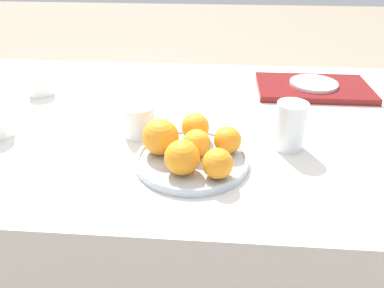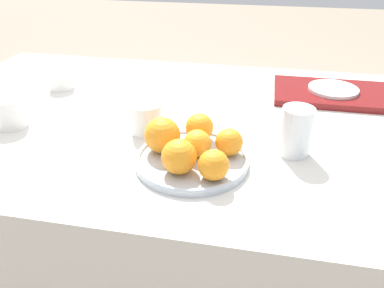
# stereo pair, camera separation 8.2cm
# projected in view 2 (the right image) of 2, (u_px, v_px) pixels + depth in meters

# --- Properties ---
(ground_plane) EXTENTS (12.00, 12.00, 0.00)m
(ground_plane) POSITION_uv_depth(u_px,v_px,m) (176.00, 285.00, 1.41)
(ground_plane) COLOR gray
(table) EXTENTS (1.54, 0.94, 0.71)m
(table) POSITION_uv_depth(u_px,v_px,m) (173.00, 212.00, 1.24)
(table) COLOR silver
(table) RESTS_ON ground_plane
(fruit_platter) EXTENTS (0.26, 0.26, 0.02)m
(fruit_platter) POSITION_uv_depth(u_px,v_px,m) (192.00, 159.00, 0.84)
(fruit_platter) COLOR #B2BCC6
(fruit_platter) RESTS_ON table
(orange_0) EXTENTS (0.06, 0.06, 0.06)m
(orange_0) POSITION_uv_depth(u_px,v_px,m) (197.00, 143.00, 0.83)
(orange_0) COLOR orange
(orange_0) RESTS_ON fruit_platter
(orange_1) EXTENTS (0.07, 0.07, 0.07)m
(orange_1) POSITION_uv_depth(u_px,v_px,m) (179.00, 157.00, 0.77)
(orange_1) COLOR orange
(orange_1) RESTS_ON fruit_platter
(orange_2) EXTENTS (0.06, 0.06, 0.06)m
(orange_2) POSITION_uv_depth(u_px,v_px,m) (229.00, 142.00, 0.84)
(orange_2) COLOR orange
(orange_2) RESTS_ON fruit_platter
(orange_3) EXTENTS (0.08, 0.08, 0.08)m
(orange_3) POSITION_uv_depth(u_px,v_px,m) (162.00, 135.00, 0.85)
(orange_3) COLOR orange
(orange_3) RESTS_ON fruit_platter
(orange_4) EXTENTS (0.06, 0.06, 0.06)m
(orange_4) POSITION_uv_depth(u_px,v_px,m) (214.00, 165.00, 0.76)
(orange_4) COLOR orange
(orange_4) RESTS_ON fruit_platter
(orange_5) EXTENTS (0.07, 0.07, 0.07)m
(orange_5) POSITION_uv_depth(u_px,v_px,m) (199.00, 127.00, 0.89)
(orange_5) COLOR orange
(orange_5) RESTS_ON fruit_platter
(water_glass) EXTENTS (0.07, 0.07, 0.12)m
(water_glass) POSITION_uv_depth(u_px,v_px,m) (296.00, 131.00, 0.85)
(water_glass) COLOR silver
(water_glass) RESTS_ON table
(serving_tray) EXTENTS (0.36, 0.22, 0.02)m
(serving_tray) POSITION_uv_depth(u_px,v_px,m) (332.00, 94.00, 1.17)
(serving_tray) COLOR maroon
(serving_tray) RESTS_ON table
(side_plate) EXTENTS (0.15, 0.15, 0.01)m
(side_plate) POSITION_uv_depth(u_px,v_px,m) (333.00, 89.00, 1.16)
(side_plate) COLOR silver
(side_plate) RESTS_ON serving_tray
(cup_0) EXTENTS (0.09, 0.09, 0.08)m
(cup_0) POSITION_uv_depth(u_px,v_px,m) (10.00, 112.00, 0.99)
(cup_0) COLOR white
(cup_0) RESTS_ON table
(cup_1) EXTENTS (0.08, 0.08, 0.08)m
(cup_1) POSITION_uv_depth(u_px,v_px,m) (146.00, 118.00, 0.95)
(cup_1) COLOR white
(cup_1) RESTS_ON table
(cup_2) EXTENTS (0.08, 0.08, 0.06)m
(cup_2) POSITION_uv_depth(u_px,v_px,m) (61.00, 79.00, 1.22)
(cup_2) COLOR white
(cup_2) RESTS_ON table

